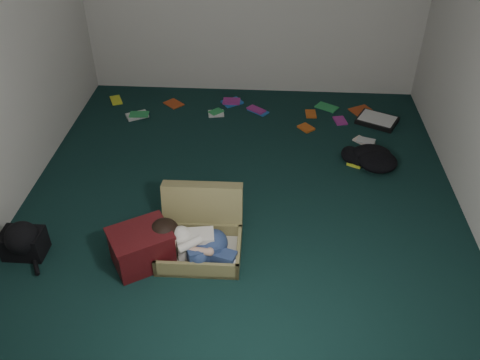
# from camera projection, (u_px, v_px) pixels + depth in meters

# --- Properties ---
(floor) EXTENTS (4.50, 4.50, 0.00)m
(floor) POSITION_uv_depth(u_px,v_px,m) (241.00, 201.00, 4.69)
(floor) COLOR black
(floor) RESTS_ON ground
(wall_front) EXTENTS (4.50, 0.00, 4.50)m
(wall_front) POSITION_uv_depth(u_px,v_px,m) (208.00, 299.00, 2.11)
(wall_front) COLOR silver
(wall_front) RESTS_ON ground
(suitcase) EXTENTS (0.67, 0.65, 0.49)m
(suitcase) POSITION_uv_depth(u_px,v_px,m) (201.00, 232.00, 4.13)
(suitcase) COLOR olive
(suitcase) RESTS_ON floor
(person) EXTENTS (0.72, 0.34, 0.30)m
(person) POSITION_uv_depth(u_px,v_px,m) (192.00, 242.00, 3.97)
(person) COLOR white
(person) RESTS_ON suitcase
(maroon_bin) EXTENTS (0.58, 0.55, 0.32)m
(maroon_bin) POSITION_uv_depth(u_px,v_px,m) (142.00, 247.00, 3.97)
(maroon_bin) COLOR #450E11
(maroon_bin) RESTS_ON floor
(backpack) EXTENTS (0.41, 0.33, 0.24)m
(backpack) POSITION_uv_depth(u_px,v_px,m) (24.00, 242.00, 4.07)
(backpack) COLOR black
(backpack) RESTS_ON floor
(clothing_pile) EXTENTS (0.53, 0.45, 0.15)m
(clothing_pile) POSITION_uv_depth(u_px,v_px,m) (363.00, 157.00, 5.12)
(clothing_pile) COLOR black
(clothing_pile) RESTS_ON floor
(paper_tray) EXTENTS (0.53, 0.48, 0.06)m
(paper_tray) POSITION_uv_depth(u_px,v_px,m) (377.00, 120.00, 5.81)
(paper_tray) COLOR black
(paper_tray) RESTS_ON floor
(book_scatter) EXTENTS (3.20, 1.44, 0.02)m
(book_scatter) POSITION_uv_depth(u_px,v_px,m) (267.00, 117.00, 5.91)
(book_scatter) COLOR yellow
(book_scatter) RESTS_ON floor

